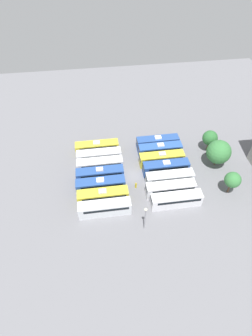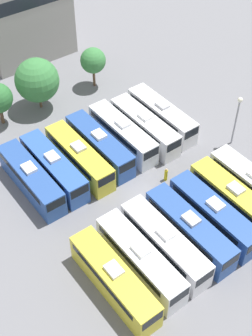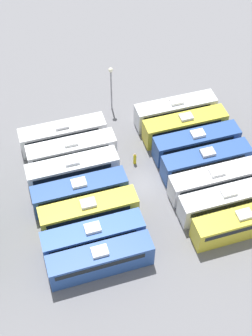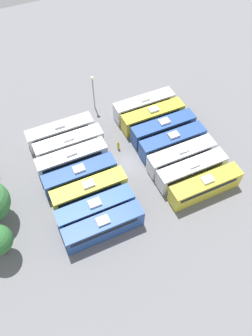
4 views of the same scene
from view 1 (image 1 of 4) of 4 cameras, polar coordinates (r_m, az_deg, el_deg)
name	(u,v)px [view 1 (image 1 of 4)]	position (r m, az deg, el deg)	size (l,w,h in m)	color
ground_plane	(133,176)	(60.59, 1.56, -1.74)	(110.17, 110.17, 0.00)	slate
bus_0	(97,147)	(65.42, -6.29, 4.52)	(2.45, 10.59, 3.41)	gold
bus_1	(99,156)	(63.12, -5.86, 2.65)	(2.45, 10.59, 3.41)	silver
bus_2	(100,165)	(61.04, -5.65, 0.76)	(2.45, 10.59, 3.41)	silver
bus_3	(100,174)	(59.00, -5.63, -1.31)	(2.45, 10.59, 3.41)	#284C93
bus_4	(101,185)	(56.95, -5.50, -3.63)	(2.45, 10.59, 3.41)	#284C93
bus_5	(103,196)	(55.02, -5.00, -6.06)	(2.45, 10.59, 3.41)	gold
bus_6	(105,208)	(53.23, -4.63, -8.62)	(2.45, 10.59, 3.41)	silver
bus_7	(158,142)	(66.94, 6.90, 5.62)	(2.45, 10.59, 3.41)	#284C93
bus_8	(160,150)	(64.95, 7.44, 4.00)	(2.45, 10.59, 3.41)	#2D56A8
bus_9	(162,158)	(62.72, 7.79, 2.07)	(2.45, 10.59, 3.41)	gold
bus_10	(166,167)	(60.83, 8.70, 0.16)	(2.45, 10.59, 3.41)	#284C93
bus_11	(170,178)	(58.74, 9.49, -2.15)	(2.45, 10.59, 3.41)	silver
bus_12	(171,188)	(56.85, 9.70, -4.39)	(2.45, 10.59, 3.41)	white
bus_13	(176,199)	(55.24, 10.92, -6.75)	(2.45, 10.59, 3.41)	white
worker_person	(136,185)	(57.80, 2.17, -3.75)	(0.36, 0.36, 1.71)	gold
light_pole	(145,215)	(48.74, 4.22, -10.16)	(0.60, 0.60, 6.66)	gray
tree_0	(210,138)	(67.66, 17.81, 6.24)	(3.69, 3.69, 5.63)	brown
tree_1	(219,152)	(63.83, 19.52, 3.31)	(5.59, 5.59, 6.94)	brown
tree_2	(233,180)	(58.98, 22.21, -2.42)	(3.43, 3.43, 5.66)	brown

